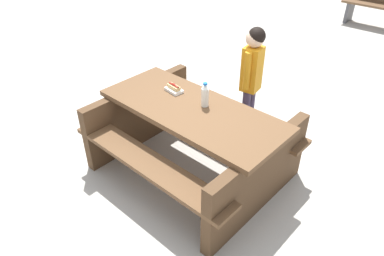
# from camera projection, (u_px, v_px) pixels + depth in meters

# --- Properties ---
(ground_plane) EXTENTS (30.00, 30.00, 0.00)m
(ground_plane) POSITION_uv_depth(u_px,v_px,m) (192.00, 170.00, 3.75)
(ground_plane) COLOR #B7B2A8
(ground_plane) RESTS_ON ground
(picnic_table) EXTENTS (2.11, 1.83, 0.75)m
(picnic_table) POSITION_uv_depth(u_px,v_px,m) (192.00, 135.00, 3.49)
(picnic_table) COLOR brown
(picnic_table) RESTS_ON ground
(soda_bottle) EXTENTS (0.07, 0.07, 0.24)m
(soda_bottle) POSITION_uv_depth(u_px,v_px,m) (205.00, 95.00, 3.29)
(soda_bottle) COLOR silver
(soda_bottle) RESTS_ON picnic_table
(hotdog_tray) EXTENTS (0.19, 0.13, 0.08)m
(hotdog_tray) POSITION_uv_depth(u_px,v_px,m) (174.00, 89.00, 3.56)
(hotdog_tray) COLOR white
(hotdog_tray) RESTS_ON picnic_table
(child_in_coat) EXTENTS (0.24, 0.29, 1.28)m
(child_in_coat) POSITION_uv_depth(u_px,v_px,m) (252.00, 69.00, 3.84)
(child_in_coat) COLOR #3F334C
(child_in_coat) RESTS_ON ground
(park_bench_mid) EXTENTS (1.55, 0.83, 0.85)m
(park_bench_mid) POSITION_uv_depth(u_px,v_px,m) (384.00, 4.00, 7.18)
(park_bench_mid) COLOR brown
(park_bench_mid) RESTS_ON ground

